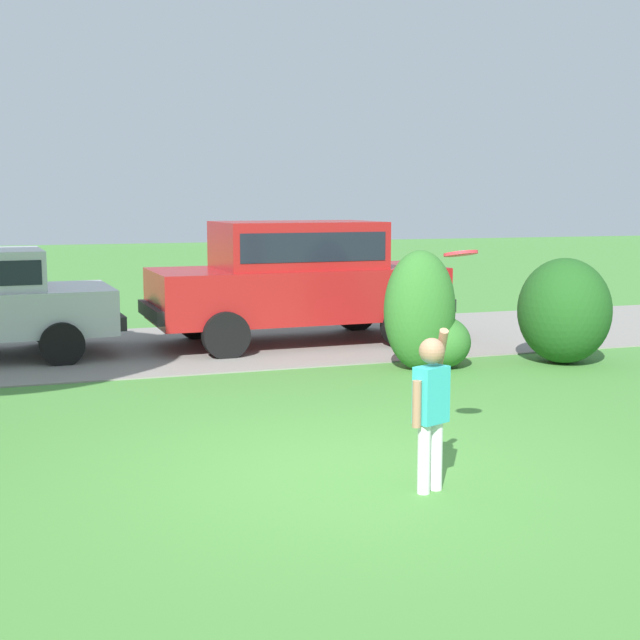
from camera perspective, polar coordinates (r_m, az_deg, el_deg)
name	(u,v)px	position (r m, az deg, el deg)	size (l,w,h in m)	color
ground_plane	(349,472)	(7.46, 1.86, -9.80)	(80.00, 80.00, 0.00)	#478438
driveway_strip	(194,347)	(13.73, -8.12, -1.71)	(28.00, 4.40, 0.02)	gray
shrub_near_tree	(425,318)	(11.84, 6.82, 0.11)	(1.22, 0.80, 1.60)	#33702B
shrub_centre_left	(564,311)	(12.65, 15.50, 0.58)	(1.25, 1.34, 1.46)	#1E511C
parked_suv	(297,276)	(13.83, -1.49, 2.89)	(4.74, 2.18, 1.92)	maroon
child_thrower	(431,401)	(6.86, 7.17, -5.23)	(0.39, 0.37, 1.29)	white
frisbee	(461,253)	(7.29, 9.08, 4.27)	(0.28, 0.28, 0.08)	red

